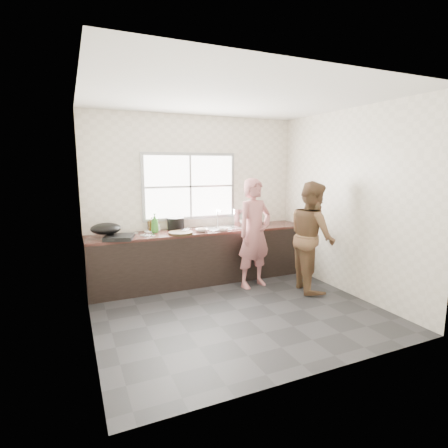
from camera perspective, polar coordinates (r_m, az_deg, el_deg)
name	(u,v)px	position (r m, az deg, el deg)	size (l,w,h in m)	color
floor	(237,310)	(4.78, 2.13, -13.86)	(3.60, 3.20, 0.01)	#2A2A2D
ceiling	(238,97)	(4.46, 2.36, 20.00)	(3.60, 3.20, 0.01)	silver
wall_back	(195,198)	(5.90, -4.68, 4.22)	(3.60, 0.01, 2.70)	silver
wall_left	(85,218)	(3.98, -21.79, 0.98)	(0.01, 3.20, 2.70)	beige
wall_right	(348,203)	(5.46, 19.52, 3.28)	(0.01, 3.20, 2.70)	beige
wall_front	(321,230)	(3.08, 15.54, -1.01)	(3.60, 0.01, 2.70)	silver
cabinet	(203,257)	(5.77, -3.51, -5.37)	(3.60, 0.62, 0.82)	black
countertop	(202,231)	(5.67, -3.55, -1.18)	(3.60, 0.64, 0.04)	#361B16
sink	(222,228)	(5.80, -0.32, -0.67)	(0.55, 0.45, 0.02)	silver
faucet	(217,218)	(5.96, -1.09, 1.01)	(0.02, 0.02, 0.30)	silver
window_frame	(190,186)	(5.83, -5.59, 6.12)	(1.60, 0.05, 1.10)	#9EA0A5
window_glazing	(190,187)	(5.81, -5.51, 6.11)	(1.50, 0.01, 1.00)	white
woman	(254,237)	(5.46, 4.99, -2.10)	(0.58, 0.38, 1.59)	#B96F6F
person_side	(312,236)	(5.46, 14.15, -1.95)	(0.81, 0.63, 1.67)	brown
cutting_board	(181,233)	(5.35, -7.10, -1.47)	(0.37, 0.37, 0.04)	black
cleaver	(186,230)	(5.50, -6.30, -0.90)	(0.20, 0.10, 0.01)	silver
bowl_mince	(202,230)	(5.52, -3.67, -1.01)	(0.20, 0.20, 0.05)	white
bowl_crabs	(250,225)	(5.99, 4.33, -0.12)	(0.19, 0.19, 0.06)	silver
bowl_held	(223,229)	(5.57, -0.16, -0.79)	(0.21, 0.21, 0.07)	white
black_pot	(176,224)	(5.73, -7.86, 0.05)	(0.27, 0.27, 0.20)	black
plate_food	(151,231)	(5.63, -11.82, -1.16)	(0.20, 0.20, 0.02)	silver
bottle_green	(155,223)	(5.52, -11.24, 0.17)	(0.12, 0.12, 0.31)	#347F29
bottle_brown_tall	(152,224)	(5.66, -11.69, -0.07)	(0.10, 0.10, 0.22)	#4D3113
bottle_brown_short	(171,225)	(5.74, -8.59, -0.13)	(0.13, 0.13, 0.16)	#4E3213
glass_jar	(158,228)	(5.69, -10.72, -0.61)	(0.07, 0.07, 0.09)	white
burner	(119,237)	(5.17, -16.77, -2.09)	(0.38, 0.38, 0.06)	black
wok	(106,229)	(5.27, -18.72, -0.72)	(0.43, 0.43, 0.16)	black
dish_rack	(243,216)	(6.20, 3.11, 1.27)	(0.38, 0.27, 0.29)	white
pot_lid_left	(129,234)	(5.51, -15.19, -1.53)	(0.27, 0.27, 0.01)	#B1B4B8
pot_lid_right	(147,235)	(5.34, -12.41, -1.80)	(0.22, 0.22, 0.01)	#BABBC1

